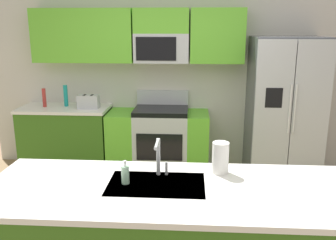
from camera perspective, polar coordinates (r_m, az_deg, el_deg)
kitchen_wall_unit at (r=5.11m, az=-0.99°, el=8.80°), size 5.20×0.43×2.60m
back_counter at (r=5.32m, az=-15.51°, el=-2.76°), size 1.21×0.63×0.90m
range_oven at (r=5.05m, az=-1.49°, el=-3.23°), size 1.36×0.61×1.10m
refrigerator at (r=4.98m, az=17.64°, el=1.58°), size 0.90×0.76×1.85m
toaster at (r=5.03m, az=-12.28°, el=2.82°), size 0.28×0.16×0.18m
pepper_mill at (r=5.28m, az=-18.73°, el=3.31°), size 0.05×0.05×0.25m
bottle_teal at (r=5.23m, az=-15.65°, el=3.67°), size 0.06×0.06×0.29m
sink_faucet at (r=2.68m, az=-1.45°, el=-5.40°), size 0.08×0.21×0.28m
soap_dispenser at (r=2.61m, az=-6.67°, el=-8.40°), size 0.06×0.06×0.17m
paper_towel_roll at (r=2.78m, az=8.17°, el=-5.85°), size 0.12×0.12×0.24m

